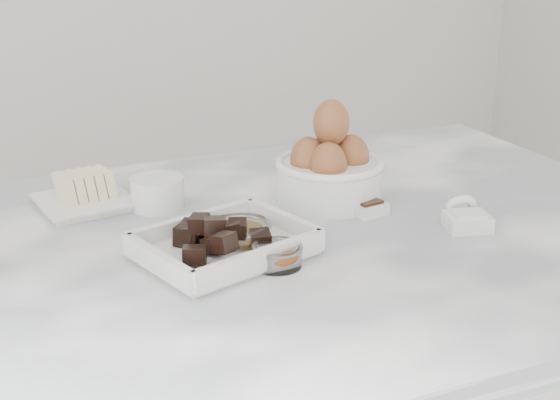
{
  "coord_description": "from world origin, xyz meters",
  "views": [
    {
      "loc": [
        -0.39,
        -0.9,
        1.36
      ],
      "look_at": [
        0.02,
        0.03,
        0.98
      ],
      "focal_mm": 50.0,
      "sensor_mm": 36.0,
      "label": 1
    }
  ],
  "objects_px": {
    "egg_bowl": "(329,169)",
    "salt_spoon": "(466,217)",
    "chocolate_dish": "(225,239)",
    "honey_bowl": "(241,235)",
    "vanilla_spoon": "(366,205)",
    "zest_bowl": "(277,255)",
    "sugar_ramekin": "(157,191)",
    "butter_plate": "(82,195)"
  },
  "relations": [
    {
      "from": "egg_bowl",
      "to": "salt_spoon",
      "type": "relative_size",
      "value": 1.95
    },
    {
      "from": "egg_bowl",
      "to": "salt_spoon",
      "type": "xyz_separation_m",
      "value": [
        0.13,
        -0.17,
        -0.04
      ]
    },
    {
      "from": "chocolate_dish",
      "to": "honey_bowl",
      "type": "relative_size",
      "value": 2.99
    },
    {
      "from": "chocolate_dish",
      "to": "egg_bowl",
      "type": "xyz_separation_m",
      "value": [
        0.22,
        0.13,
        0.03
      ]
    },
    {
      "from": "vanilla_spoon",
      "to": "honey_bowl",
      "type": "bearing_deg",
      "value": -168.16
    },
    {
      "from": "egg_bowl",
      "to": "zest_bowl",
      "type": "relative_size",
      "value": 2.53
    },
    {
      "from": "salt_spoon",
      "to": "sugar_ramekin",
      "type": "bearing_deg",
      "value": 146.18
    },
    {
      "from": "egg_bowl",
      "to": "honey_bowl",
      "type": "bearing_deg",
      "value": -149.16
    },
    {
      "from": "zest_bowl",
      "to": "salt_spoon",
      "type": "relative_size",
      "value": 0.77
    },
    {
      "from": "zest_bowl",
      "to": "salt_spoon",
      "type": "xyz_separation_m",
      "value": [
        0.29,
        0.01,
        -0.0
      ]
    },
    {
      "from": "egg_bowl",
      "to": "zest_bowl",
      "type": "xyz_separation_m",
      "value": [
        -0.17,
        -0.18,
        -0.04
      ]
    },
    {
      "from": "chocolate_dish",
      "to": "honey_bowl",
      "type": "xyz_separation_m",
      "value": [
        0.03,
        0.02,
        -0.0
      ]
    },
    {
      "from": "chocolate_dish",
      "to": "vanilla_spoon",
      "type": "height_order",
      "value": "chocolate_dish"
    },
    {
      "from": "honey_bowl",
      "to": "vanilla_spoon",
      "type": "bearing_deg",
      "value": 11.84
    },
    {
      "from": "zest_bowl",
      "to": "vanilla_spoon",
      "type": "bearing_deg",
      "value": 30.97
    },
    {
      "from": "butter_plate",
      "to": "salt_spoon",
      "type": "bearing_deg",
      "value": -31.93
    },
    {
      "from": "egg_bowl",
      "to": "vanilla_spoon",
      "type": "distance_m",
      "value": 0.08
    },
    {
      "from": "zest_bowl",
      "to": "vanilla_spoon",
      "type": "xyz_separation_m",
      "value": [
        0.19,
        0.12,
        -0.0
      ]
    },
    {
      "from": "honey_bowl",
      "to": "zest_bowl",
      "type": "xyz_separation_m",
      "value": [
        0.02,
        -0.07,
        -0.0
      ]
    },
    {
      "from": "butter_plate",
      "to": "egg_bowl",
      "type": "bearing_deg",
      "value": -19.53
    },
    {
      "from": "egg_bowl",
      "to": "zest_bowl",
      "type": "distance_m",
      "value": 0.25
    },
    {
      "from": "chocolate_dish",
      "to": "honey_bowl",
      "type": "height_order",
      "value": "chocolate_dish"
    },
    {
      "from": "sugar_ramekin",
      "to": "egg_bowl",
      "type": "distance_m",
      "value": 0.26
    },
    {
      "from": "chocolate_dish",
      "to": "zest_bowl",
      "type": "relative_size",
      "value": 3.78
    },
    {
      "from": "egg_bowl",
      "to": "vanilla_spoon",
      "type": "xyz_separation_m",
      "value": [
        0.03,
        -0.07,
        -0.04
      ]
    },
    {
      "from": "chocolate_dish",
      "to": "sugar_ramekin",
      "type": "height_order",
      "value": "chocolate_dish"
    },
    {
      "from": "honey_bowl",
      "to": "salt_spoon",
      "type": "height_order",
      "value": "salt_spoon"
    },
    {
      "from": "salt_spoon",
      "to": "zest_bowl",
      "type": "bearing_deg",
      "value": -177.99
    },
    {
      "from": "chocolate_dish",
      "to": "butter_plate",
      "type": "relative_size",
      "value": 1.69
    },
    {
      "from": "chocolate_dish",
      "to": "sugar_ramekin",
      "type": "bearing_deg",
      "value": 98.81
    },
    {
      "from": "vanilla_spoon",
      "to": "chocolate_dish",
      "type": "bearing_deg",
      "value": -165.93
    },
    {
      "from": "chocolate_dish",
      "to": "sugar_ramekin",
      "type": "relative_size",
      "value": 3.12
    },
    {
      "from": "butter_plate",
      "to": "zest_bowl",
      "type": "height_order",
      "value": "butter_plate"
    },
    {
      "from": "butter_plate",
      "to": "vanilla_spoon",
      "type": "distance_m",
      "value": 0.42
    },
    {
      "from": "salt_spoon",
      "to": "butter_plate",
      "type": "bearing_deg",
      "value": 148.07
    },
    {
      "from": "butter_plate",
      "to": "honey_bowl",
      "type": "bearing_deg",
      "value": -55.55
    },
    {
      "from": "salt_spoon",
      "to": "chocolate_dish",
      "type": "bearing_deg",
      "value": 172.53
    },
    {
      "from": "chocolate_dish",
      "to": "vanilla_spoon",
      "type": "xyz_separation_m",
      "value": [
        0.24,
        0.06,
        -0.01
      ]
    },
    {
      "from": "sugar_ramekin",
      "to": "vanilla_spoon",
      "type": "bearing_deg",
      "value": -27.95
    },
    {
      "from": "egg_bowl",
      "to": "vanilla_spoon",
      "type": "bearing_deg",
      "value": -68.93
    },
    {
      "from": "chocolate_dish",
      "to": "vanilla_spoon",
      "type": "distance_m",
      "value": 0.25
    },
    {
      "from": "sugar_ramekin",
      "to": "zest_bowl",
      "type": "bearing_deg",
      "value": -72.8
    }
  ]
}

